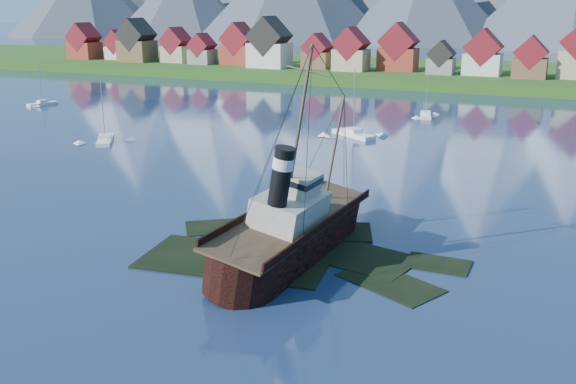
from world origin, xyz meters
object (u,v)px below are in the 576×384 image
at_px(tugboat_wreck, 294,226).
at_px(sailboat_e, 426,116).
at_px(sailboat_a, 105,141).
at_px(sailboat_c, 353,135).
at_px(sailboat_b, 42,104).

bearing_deg(tugboat_wreck, sailboat_e, 96.71).
height_order(sailboat_a, sailboat_c, sailboat_c).
bearing_deg(sailboat_c, sailboat_e, 17.64).
distance_m(sailboat_b, sailboat_c, 82.34).
bearing_deg(sailboat_b, sailboat_a, -17.91).
relative_size(sailboat_a, sailboat_e, 1.11).
relative_size(tugboat_wreck, sailboat_b, 2.60).
bearing_deg(tugboat_wreck, sailboat_b, 149.03).
height_order(tugboat_wreck, sailboat_e, tugboat_wreck).
bearing_deg(sailboat_a, sailboat_c, -3.49).
height_order(sailboat_c, sailboat_e, sailboat_c).
bearing_deg(tugboat_wreck, sailboat_c, 105.72).
xyz_separation_m(tugboat_wreck, sailboat_b, (-95.39, 63.93, -2.52)).
distance_m(tugboat_wreck, sailboat_b, 114.86).
bearing_deg(sailboat_e, sailboat_c, -118.42).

